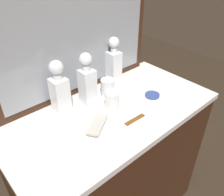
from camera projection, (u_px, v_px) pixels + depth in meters
name	position (u px, v px, depth m)	size (l,w,h in m)	color
dresser	(112.00, 169.00, 1.45)	(1.12, 0.57, 0.91)	#381E11
dresser_mirror	(77.00, 35.00, 1.18)	(0.97, 0.03, 0.66)	#381E11
crystal_decanter_rear	(60.00, 91.00, 1.15)	(0.08, 0.08, 0.28)	white
crystal_decanter_right	(114.00, 65.00, 1.38)	(0.07, 0.07, 0.28)	white
crystal_decanter_center	(87.00, 83.00, 1.21)	(0.07, 0.07, 0.28)	white
crystal_tumbler_front	(108.00, 88.00, 1.30)	(0.08, 0.08, 0.10)	white
crystal_tumbler_left	(112.00, 101.00, 1.20)	(0.07, 0.07, 0.10)	white
silver_brush_far_right	(97.00, 125.00, 1.09)	(0.16, 0.13, 0.02)	#B7A88C
porcelain_dish	(152.00, 95.00, 1.31)	(0.08, 0.08, 0.01)	#33478C
tortoiseshell_comb	(135.00, 120.00, 1.14)	(0.12, 0.02, 0.01)	brown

